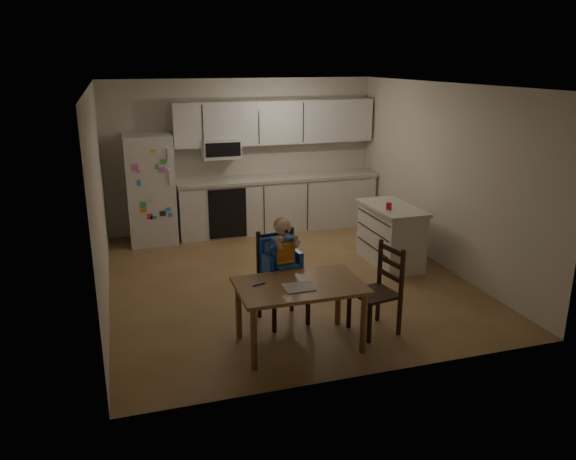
% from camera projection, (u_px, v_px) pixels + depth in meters
% --- Properties ---
extents(room, '(4.52, 5.01, 2.51)m').
position_uv_depth(room, '(275.00, 179.00, 7.53)').
color(room, brown).
rests_on(room, ground).
extents(refrigerator, '(0.72, 0.70, 1.70)m').
position_uv_depth(refrigerator, '(150.00, 189.00, 8.74)').
color(refrigerator, silver).
rests_on(refrigerator, ground).
extents(kitchen_run, '(3.37, 0.62, 2.15)m').
position_uv_depth(kitchen_run, '(275.00, 178.00, 9.39)').
color(kitchen_run, silver).
rests_on(kitchen_run, ground).
extents(kitchen_island, '(0.60, 1.14, 0.84)m').
position_uv_depth(kitchen_island, '(391.00, 235.00, 7.89)').
color(kitchen_island, silver).
rests_on(kitchen_island, ground).
extents(red_cup, '(0.08, 0.08, 0.10)m').
position_uv_depth(red_cup, '(389.00, 206.00, 7.58)').
color(red_cup, red).
rests_on(red_cup, kitchen_island).
extents(dining_table, '(1.25, 0.80, 0.67)m').
position_uv_depth(dining_table, '(300.00, 292.00, 5.56)').
color(dining_table, brown).
rests_on(dining_table, ground).
extents(napkin, '(0.28, 0.25, 0.01)m').
position_uv_depth(napkin, '(298.00, 287.00, 5.44)').
color(napkin, '#BABABF').
rests_on(napkin, dining_table).
extents(toddler_spoon, '(0.12, 0.06, 0.02)m').
position_uv_depth(toddler_spoon, '(258.00, 284.00, 5.50)').
color(toddler_spoon, blue).
rests_on(toddler_spoon, dining_table).
extents(chair_booster, '(0.51, 0.51, 1.19)m').
position_uv_depth(chair_booster, '(281.00, 259.00, 6.08)').
color(chair_booster, black).
rests_on(chair_booster, ground).
extents(chair_side, '(0.49, 0.49, 0.95)m').
position_uv_depth(chair_side, '(383.00, 283.00, 5.90)').
color(chair_side, black).
rests_on(chair_side, ground).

